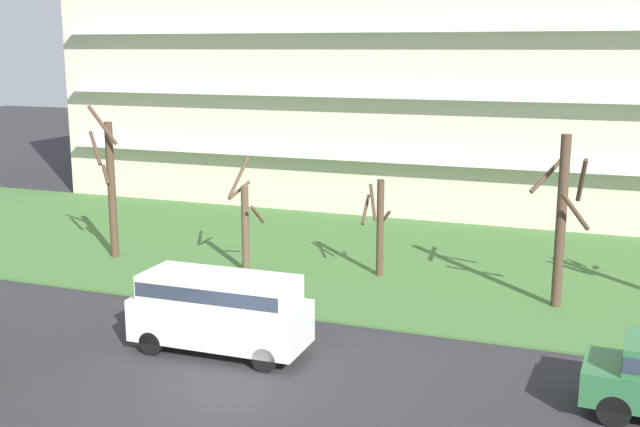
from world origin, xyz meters
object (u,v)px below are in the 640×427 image
object	(u,v)px
van_white_center_left	(220,307)
tree_right	(562,217)
tree_center	(379,226)
tree_left	(245,223)
tree_far_left	(110,185)

from	to	relation	value
van_white_center_left	tree_right	bearing A→B (deg)	-140.23
tree_center	van_white_center_left	world-z (taller)	tree_center
tree_right	van_white_center_left	size ratio (longest dim) A/B	1.15
tree_right	tree_left	bearing A→B (deg)	179.38
tree_right	tree_center	bearing A→B (deg)	168.46
tree_left	van_white_center_left	world-z (taller)	tree_left
tree_center	van_white_center_left	size ratio (longest dim) A/B	0.74
tree_right	van_white_center_left	bearing A→B (deg)	-139.32
tree_far_left	tree_right	xyz separation A→B (m)	(18.21, 0.01, 0.02)
tree_far_left	tree_left	distance (m)	6.31
tree_far_left	tree_left	world-z (taller)	tree_far_left
tree_far_left	tree_right	distance (m)	18.21
tree_left	tree_far_left	bearing A→B (deg)	-178.72
tree_left	tree_center	size ratio (longest dim) A/B	1.19
tree_center	tree_right	bearing A→B (deg)	-11.54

